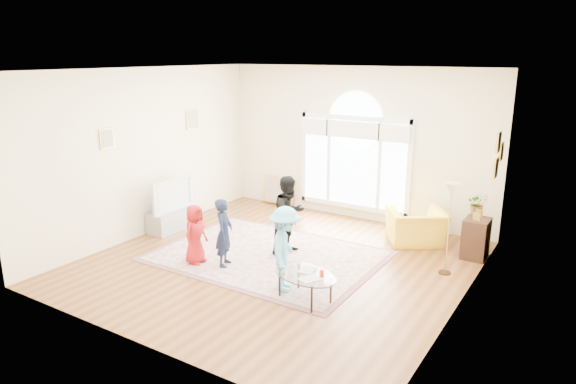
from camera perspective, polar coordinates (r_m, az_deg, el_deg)
The scene contains 17 objects.
ground at distance 8.82m, azimuth -1.18°, elevation -7.85°, with size 6.00×6.00×0.00m, color brown.
room_shell at distance 10.75m, azimuth 7.14°, elevation 5.00°, with size 6.00×6.00×6.00m.
area_rug at distance 9.09m, azimuth -2.34°, elevation -7.06°, with size 3.60×2.60×0.02m, color beige.
rug_border at distance 9.09m, azimuth -2.34°, elevation -7.09°, with size 3.80×2.80×0.01m, color brown.
tv_console at distance 10.61m, azimuth -12.82°, elevation -2.98°, with size 0.45×1.00×0.42m, color gray.
television at distance 10.45m, azimuth -12.96°, elevation -0.21°, with size 0.17×1.12×0.65m.
coffee_table at distance 7.39m, azimuth 1.90°, elevation -9.20°, with size 1.18×0.92×0.54m.
armchair at distance 9.86m, azimuth 14.06°, elevation -3.76°, with size 1.00×0.88×0.65m, color yellow.
side_cabinet at distance 9.49m, azimuth 20.14°, elevation -4.85°, with size 0.40×0.50×0.70m, color black.
floor_lamp at distance 8.38m, azimuth 17.68°, elevation -0.54°, with size 0.28×0.28×1.51m.
plant_pedestal at distance 9.77m, azimuth 20.04°, elevation -4.27°, with size 0.20×0.20×0.70m, color white.
potted_plant at distance 9.61m, azimuth 20.33°, elevation -1.22°, with size 0.35×0.30×0.39m, color #33722D.
leaning_picture at distance 12.06m, azimuth -1.01°, elevation -1.42°, with size 0.80×0.05×0.62m, color tan.
child_red at distance 8.73m, azimuth -10.28°, elevation -4.63°, with size 0.50×0.32×1.01m, color #AA171A.
child_navy at distance 8.54m, azimuth -7.12°, elevation -4.48°, with size 0.42×0.27×1.15m, color #151D37.
child_black at distance 8.96m, azimuth 0.13°, elevation -2.57°, with size 0.68×0.53×1.39m, color black.
child_blue at distance 7.59m, azimuth -0.34°, elevation -6.36°, with size 0.83×0.48×1.29m, color #68C1EC.
Camera 1 is at (4.46, -6.78, 3.46)m, focal length 32.00 mm.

